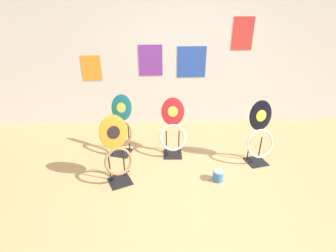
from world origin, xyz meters
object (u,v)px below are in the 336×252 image
object	(u,v)px
toilet_seat_display_crimson_swirl	(173,132)
paint_can	(218,175)
toilet_seat_display_jazz_black	(260,135)
toilet_seat_display_orange_sun	(117,151)
toilet_seat_display_teal_sax	(120,128)

from	to	relation	value
toilet_seat_display_crimson_swirl	paint_can	world-z (taller)	toilet_seat_display_crimson_swirl
toilet_seat_display_jazz_black	toilet_seat_display_orange_sun	size ratio (longest dim) A/B	1.03
toilet_seat_display_jazz_black	toilet_seat_display_teal_sax	world-z (taller)	toilet_seat_display_jazz_black
toilet_seat_display_crimson_swirl	paint_can	size ratio (longest dim) A/B	5.74
toilet_seat_display_crimson_swirl	toilet_seat_display_orange_sun	distance (m)	0.98
toilet_seat_display_teal_sax	toilet_seat_display_crimson_swirl	xyz separation A→B (m)	(0.79, -0.08, -0.03)
toilet_seat_display_teal_sax	toilet_seat_display_crimson_swirl	size ratio (longest dim) A/B	1.05
toilet_seat_display_orange_sun	paint_can	distance (m)	1.37
toilet_seat_display_teal_sax	paint_can	distance (m)	1.59
toilet_seat_display_jazz_black	toilet_seat_display_orange_sun	distance (m)	2.01
toilet_seat_display_orange_sun	paint_can	xyz separation A→B (m)	(1.32, -0.06, -0.37)
toilet_seat_display_jazz_black	toilet_seat_display_teal_sax	bearing A→B (deg)	170.02
toilet_seat_display_jazz_black	toilet_seat_display_crimson_swirl	bearing A→B (deg)	167.43
toilet_seat_display_orange_sun	toilet_seat_display_teal_sax	bearing A→B (deg)	92.90
toilet_seat_display_jazz_black	toilet_seat_display_orange_sun	world-z (taller)	toilet_seat_display_jazz_black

